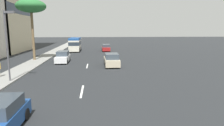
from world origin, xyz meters
The scene contains 10 objects.
ground_plane centered at (31.50, 0.00, 0.00)m, with size 198.00×198.00×0.00m, color #26282B.
sidewalk_right centered at (31.50, 7.71, 0.07)m, with size 162.00×2.71×0.15m, color gray.
lane_stripe_mid centered at (12.49, 0.00, 0.01)m, with size 3.20×0.16×0.01m, color silver.
lane_stripe_far centered at (23.37, 0.00, 0.01)m, with size 3.20×0.16×0.01m, color silver.
minibus_second centered at (41.77, 3.34, 1.65)m, with size 6.28×2.35×3.00m.
car_third centered at (41.67, -3.55, 0.73)m, with size 4.23×1.81×1.55m.
car_fourth centered at (23.17, -3.25, 0.79)m, with size 4.66×1.92×1.68m.
car_fifth centered at (26.62, 3.68, 0.79)m, with size 4.19×1.80×1.67m.
palm_tree centered at (28.71, 8.38, 8.17)m, with size 4.39×4.39×9.12m.
street_lamp centered at (15.76, 6.64, 4.07)m, with size 0.24×0.97×6.28m.
Camera 1 is at (-2.36, -1.06, 4.75)m, focal length 31.25 mm.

